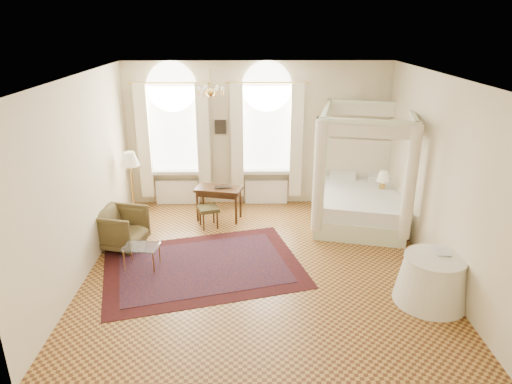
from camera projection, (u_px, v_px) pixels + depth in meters
ground at (261, 264)px, 8.23m from camera, size 6.00×6.00×0.00m
room_walls at (261, 158)px, 7.53m from camera, size 6.00×6.00×6.00m
window_left at (174, 144)px, 10.37m from camera, size 1.62×0.27×3.29m
window_right at (267, 143)px, 10.40m from camera, size 1.62×0.27×3.29m
chandelier at (210, 91)px, 8.32m from camera, size 0.51×0.45×0.50m
wall_pictures at (262, 125)px, 10.35m from camera, size 2.54×0.03×0.39m
canopy_bed at (361, 198)px, 9.74m from camera, size 2.31×2.62×2.46m
nightstand at (379, 202)px, 10.17m from camera, size 0.55×0.52×0.65m
nightstand_lamp at (383, 178)px, 9.88m from camera, size 0.28×0.28×0.42m
writing_desk at (219, 192)px, 9.86m from camera, size 1.07×0.72×0.74m
laptop at (223, 186)px, 9.85m from camera, size 0.39×0.28×0.03m
stool at (208, 210)px, 9.57m from camera, size 0.50×0.50×0.45m
armchair at (121, 228)px, 8.73m from camera, size 1.03×1.01×0.77m
coffee_table at (141, 248)px, 7.99m from camera, size 0.65×0.50×0.41m
floor_lamp at (130, 163)px, 9.53m from camera, size 0.40×0.40×1.56m
oriental_rug at (203, 266)px, 8.13m from camera, size 3.93×3.24×0.01m
side_table at (432, 280)px, 7.02m from camera, size 1.12×1.12×0.76m
book at (435, 251)px, 7.03m from camera, size 0.25×0.32×0.03m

